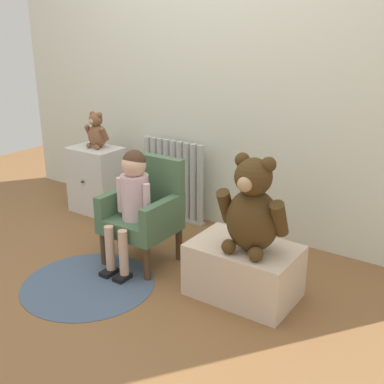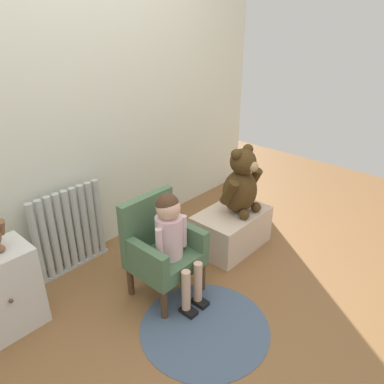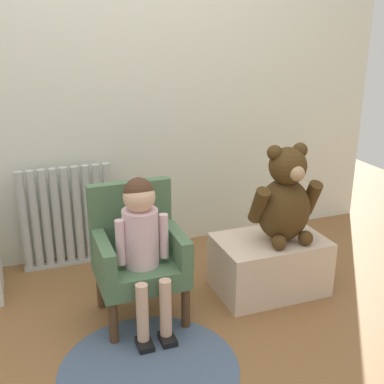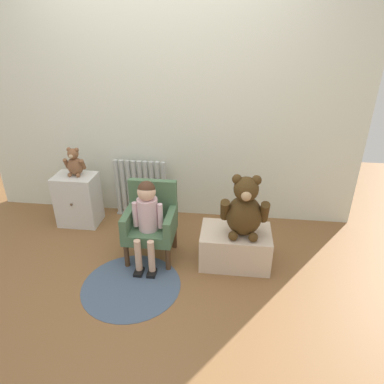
{
  "view_description": "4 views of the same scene",
  "coord_description": "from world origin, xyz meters",
  "px_view_note": "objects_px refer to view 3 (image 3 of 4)",
  "views": [
    {
      "loc": [
        1.84,
        -1.73,
        1.47
      ],
      "look_at": [
        0.37,
        0.41,
        0.54
      ],
      "focal_mm": 45.0,
      "sensor_mm": 36.0,
      "label": 1
    },
    {
      "loc": [
        -1.36,
        -1.09,
        1.72
      ],
      "look_at": [
        0.33,
        0.45,
        0.61
      ],
      "focal_mm": 35.0,
      "sensor_mm": 36.0,
      "label": 2
    },
    {
      "loc": [
        -0.49,
        -1.69,
        1.4
      ],
      "look_at": [
        0.3,
        0.44,
        0.61
      ],
      "focal_mm": 45.0,
      "sensor_mm": 36.0,
      "label": 3
    },
    {
      "loc": [
        0.66,
        -2.05,
        1.87
      ],
      "look_at": [
        0.35,
        0.47,
        0.61
      ],
      "focal_mm": 32.0,
      "sensor_mm": 36.0,
      "label": 4
    }
  ],
  "objects_px": {
    "large_teddy_bear": "(285,199)",
    "low_bench": "(269,264)",
    "child_armchair": "(138,252)",
    "child_figure": "(142,233)",
    "floor_rug": "(149,369)",
    "radiator": "(68,218)"
  },
  "relations": [
    {
      "from": "large_teddy_bear",
      "to": "low_bench",
      "type": "bearing_deg",
      "value": 149.81
    },
    {
      "from": "child_armchair",
      "to": "child_figure",
      "type": "height_order",
      "value": "child_figure"
    },
    {
      "from": "child_figure",
      "to": "floor_rug",
      "type": "relative_size",
      "value": 0.96
    },
    {
      "from": "radiator",
      "to": "large_teddy_bear",
      "type": "distance_m",
      "value": 1.3
    },
    {
      "from": "child_armchair",
      "to": "radiator",
      "type": "bearing_deg",
      "value": 111.95
    },
    {
      "from": "low_bench",
      "to": "floor_rug",
      "type": "xyz_separation_m",
      "value": [
        -0.81,
        -0.41,
        -0.15
      ]
    },
    {
      "from": "floor_rug",
      "to": "large_teddy_bear",
      "type": "bearing_deg",
      "value": 24.06
    },
    {
      "from": "radiator",
      "to": "child_armchair",
      "type": "relative_size",
      "value": 0.93
    },
    {
      "from": "radiator",
      "to": "child_armchair",
      "type": "xyz_separation_m",
      "value": [
        0.27,
        -0.66,
        0.03
      ]
    },
    {
      "from": "child_figure",
      "to": "low_bench",
      "type": "height_order",
      "value": "child_figure"
    },
    {
      "from": "child_figure",
      "to": "child_armchair",
      "type": "bearing_deg",
      "value": 90.0
    },
    {
      "from": "low_bench",
      "to": "child_figure",
      "type": "bearing_deg",
      "value": -173.92
    },
    {
      "from": "child_figure",
      "to": "large_teddy_bear",
      "type": "xyz_separation_m",
      "value": [
        0.78,
        0.05,
        0.05
      ]
    },
    {
      "from": "radiator",
      "to": "child_armchair",
      "type": "height_order",
      "value": "child_armchair"
    },
    {
      "from": "radiator",
      "to": "child_armchair",
      "type": "bearing_deg",
      "value": -68.05
    },
    {
      "from": "radiator",
      "to": "low_bench",
      "type": "relative_size",
      "value": 1.06
    },
    {
      "from": "large_teddy_bear",
      "to": "child_armchair",
      "type": "bearing_deg",
      "value": 175.44
    },
    {
      "from": "child_armchair",
      "to": "child_figure",
      "type": "xyz_separation_m",
      "value": [
        0.0,
        -0.11,
        0.15
      ]
    },
    {
      "from": "radiator",
      "to": "child_figure",
      "type": "distance_m",
      "value": 0.83
    },
    {
      "from": "child_figure",
      "to": "low_bench",
      "type": "distance_m",
      "value": 0.81
    },
    {
      "from": "child_figure",
      "to": "large_teddy_bear",
      "type": "height_order",
      "value": "large_teddy_bear"
    },
    {
      "from": "low_bench",
      "to": "floor_rug",
      "type": "relative_size",
      "value": 0.75
    }
  ]
}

